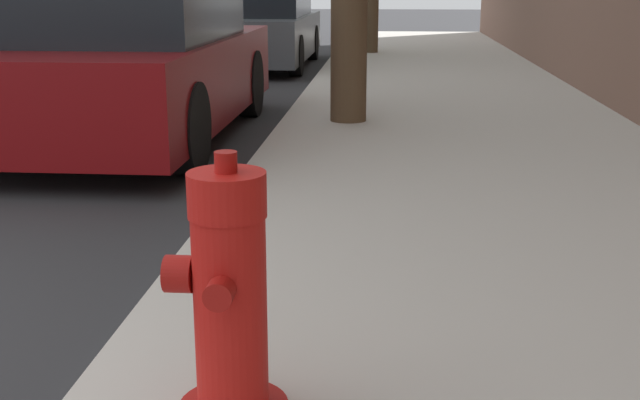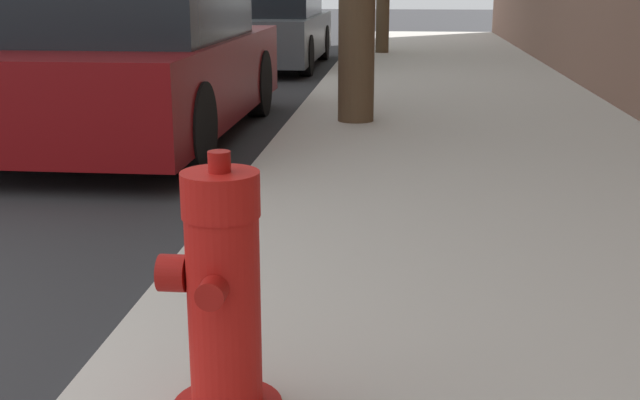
# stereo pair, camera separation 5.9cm
# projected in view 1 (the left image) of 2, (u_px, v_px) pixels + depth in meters

# --- Properties ---
(fire_hydrant) EXTENTS (0.37, 0.37, 0.86)m
(fire_hydrant) POSITION_uv_depth(u_px,v_px,m) (229.00, 301.00, 2.47)
(fire_hydrant) COLOR #A91511
(fire_hydrant) RESTS_ON sidewalk_slab
(parked_car_near) EXTENTS (1.86, 4.46, 1.43)m
(parked_car_near) POSITION_uv_depth(u_px,v_px,m) (134.00, 64.00, 7.38)
(parked_car_near) COLOR maroon
(parked_car_near) RESTS_ON ground_plane
(parked_car_mid) EXTENTS (1.73, 4.30, 1.43)m
(parked_car_mid) POSITION_uv_depth(u_px,v_px,m) (260.00, 26.00, 13.66)
(parked_car_mid) COLOR #4C5156
(parked_car_mid) RESTS_ON ground_plane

